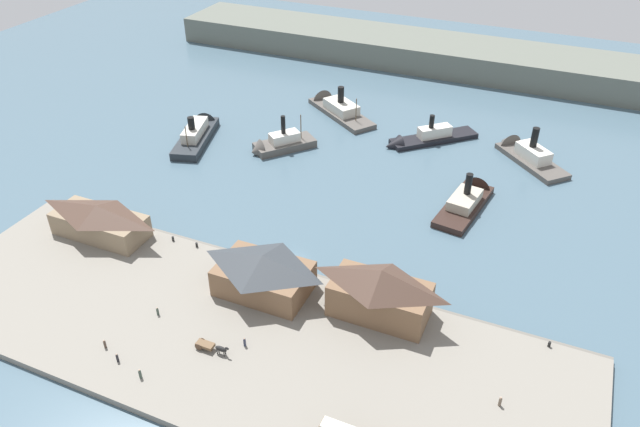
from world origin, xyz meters
The scene contains 23 objects.
ground_plane centered at (0.00, 0.00, 0.00)m, with size 320.00×320.00×0.00m, color #476070.
quay_promenade centered at (0.00, -22.00, 0.60)m, with size 110.00×36.00×1.20m, color gray.
seawall_edge centered at (0.00, -3.60, 0.50)m, with size 110.00×0.80×1.00m, color #666159.
ferry_shed_west_terminal centered at (-36.68, -9.19, 4.60)m, with size 18.61×8.01×6.69m.
ferry_shed_central_terminal centered at (-0.39, -10.95, 4.97)m, with size 15.65×10.49×7.43m.
ferry_shed_east_terminal centered at (19.43, -8.54, 5.77)m, with size 16.11×8.47×9.00m.
horse_cart centered at (-1.16, -26.54, 2.13)m, with size 5.70×1.46×1.87m.
pedestrian_walking_west centered at (2.96, -23.63, 1.94)m, with size 0.40×0.40×1.62m.
pedestrian_at_waters_edge centered at (-13.41, -23.29, 1.91)m, with size 0.39×0.39×1.56m.
pedestrian_walking_east centered at (40.73, -19.27, 1.98)m, with size 0.42×0.42×1.71m.
pedestrian_standing_center centered at (-12.85, -33.97, 1.91)m, with size 0.38×0.38×1.55m.
pedestrian_by_tram centered at (-16.42, -32.50, 1.92)m, with size 0.39×0.39×1.58m.
pedestrian_near_west_shed centered at (-7.77, -35.17, 1.98)m, with size 0.42×0.42×1.71m.
mooring_post_west centered at (45.74, -5.04, 1.65)m, with size 0.44×0.44×0.90m, color black.
mooring_post_center_east centered at (-17.79, -5.22, 1.65)m, with size 0.44×0.44×0.90m, color black.
mooring_post_east centered at (-23.01, -5.39, 1.65)m, with size 0.44×0.44×0.90m, color black.
ferry_outer_harbor centered at (25.42, 32.38, 1.20)m, with size 9.19×21.86×10.27m.
ferry_approaching_east centered at (-18.74, 64.29, 1.27)m, with size 24.79×20.28×10.54m.
ferry_near_quay centered at (-43.97, 35.57, 1.54)m, with size 12.51×23.82×9.46m.
ferry_moored_east centered at (33.05, 57.66, 1.32)m, with size 19.71×19.37×11.23m.
ferry_approaching_west centered at (8.80, 55.21, 1.11)m, with size 21.29×20.48×8.88m.
ferry_moored_west centered at (-22.43, 37.38, 1.44)m, with size 14.72×16.04×10.46m.
far_headland centered at (0.00, 110.00, 4.00)m, with size 180.00×24.00×8.00m, color #60665B.
Camera 1 is at (40.03, -79.53, 70.18)m, focal length 34.15 mm.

